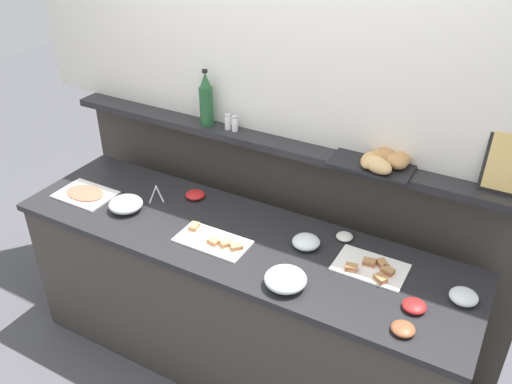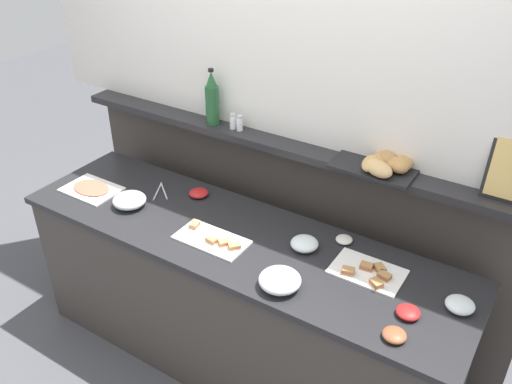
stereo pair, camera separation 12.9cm
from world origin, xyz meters
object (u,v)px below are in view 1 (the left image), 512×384
Objects in this scene: condiment_bowl_red at (344,237)px; condiment_bowl_dark at (403,329)px; salt_shaker at (228,122)px; pepper_shaker at (235,124)px; glass_bowl_medium at (126,205)px; glass_bowl_extra at (285,280)px; condiment_bowl_teal at (414,306)px; cold_cuts_platter at (85,194)px; glass_bowl_large at (306,242)px; wine_bottle_green at (206,100)px; bread_basket at (384,161)px; sandwich_platter_rear at (372,268)px; sandwich_platter_front at (214,241)px; condiment_bowl_cream at (195,195)px; serving_tongs at (156,194)px; glass_bowl_small at (464,297)px.

condiment_bowl_dark reaches higher than condiment_bowl_red.
pepper_shaker is (0.04, 0.00, 0.00)m from salt_shaker.
glass_bowl_extra is at bearing -7.29° from glass_bowl_medium.
condiment_bowl_teal is (0.53, 0.13, -0.02)m from glass_bowl_extra.
cold_cuts_platter is 1.29m from glass_bowl_large.
bread_basket is at bearing -0.43° from wine_bottle_green.
glass_bowl_extra is at bearing -102.46° from condiment_bowl_red.
condiment_bowl_dark is 1.11× the size of salt_shaker.
condiment_bowl_teal is at bearing -34.01° from sandwich_platter_rear.
sandwich_platter_front is 0.91× the size of bread_basket.
sandwich_platter_front is at bearing 172.26° from condiment_bowl_dark.
sandwich_platter_rear is at bearing -20.81° from pepper_shaker.
salt_shaker is at bearing 114.01° from sandwich_platter_front.
sandwich_platter_front is 0.43m from condiment_bowl_cream.
cold_cuts_platter is 3.63× the size of salt_shaker.
condiment_bowl_dark is (0.53, -0.02, -0.02)m from glass_bowl_extra.
condiment_bowl_teal is at bearing -7.66° from serving_tongs.
glass_bowl_extra reaches higher than glass_bowl_large.
condiment_bowl_teal is 1.52m from serving_tongs.
serving_tongs is 0.54× the size of wine_bottle_green.
condiment_bowl_teal reaches higher than condiment_bowl_red.
condiment_bowl_teal is 0.32× the size of wine_bottle_green.
sandwich_platter_front is 0.99m from condiment_bowl_dark.
condiment_bowl_dark is at bearing -5.49° from glass_bowl_medium.
pepper_shaker reaches higher than glass_bowl_small.
wine_bottle_green reaches higher than condiment_bowl_dark.
sandwich_platter_front is 0.45m from glass_bowl_large.
glass_bowl_small is 0.63m from condiment_bowl_red.
pepper_shaker reaches higher than cold_cuts_platter.
wine_bottle_green is at bearing 69.20° from glass_bowl_medium.
bread_basket is at bearing 117.10° from condiment_bowl_dark.
salt_shaker reaches higher than glass_bowl_small.
glass_bowl_small is (2.02, 0.15, 0.01)m from cold_cuts_platter.
cold_cuts_platter is 0.90m from salt_shaker.
glass_bowl_medium is at bearing -131.68° from condiment_bowl_cream.
glass_bowl_medium is at bearing -157.23° from bread_basket.
glass_bowl_small reaches higher than serving_tongs.
cold_cuts_platter is 0.30m from glass_bowl_medium.
condiment_bowl_cream is at bearing 174.91° from glass_bowl_small.
cold_cuts_platter is at bearing -142.70° from pepper_shaker.
pepper_shaker reaches higher than condiment_bowl_red.
glass_bowl_small is at bearing -13.45° from wine_bottle_green.
condiment_bowl_dark is (0.57, -0.32, -0.01)m from glass_bowl_large.
condiment_bowl_red is (1.42, 0.32, 0.01)m from cold_cuts_platter.
glass_bowl_large is 1.27× the size of condiment_bowl_cream.
sandwich_platter_rear is 1.72× the size of glass_bowl_extra.
bread_basket is at bearing 63.22° from condiment_bowl_red.
bread_basket is (0.19, 0.64, 0.34)m from glass_bowl_extra.
glass_bowl_extra is at bearing -14.29° from sandwich_platter_front.
pepper_shaker is at bearing 37.30° from cold_cuts_platter.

